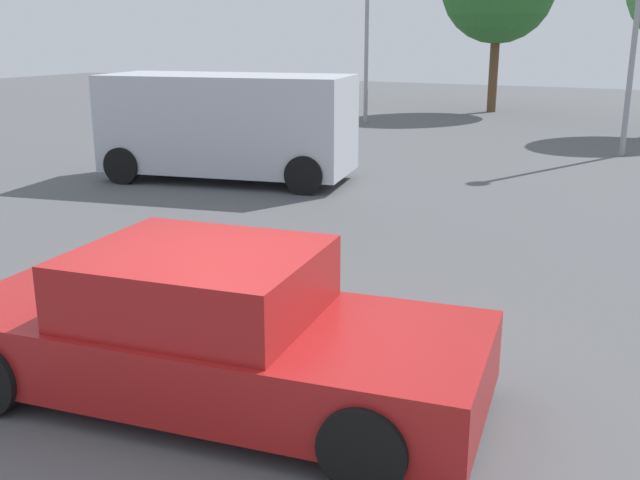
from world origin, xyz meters
name	(u,v)px	position (x,y,z in m)	size (l,w,h in m)	color
ground_plane	(235,401)	(0.00, 0.00, 0.00)	(80.00, 80.00, 0.00)	#515154
sedan_foreground	(209,331)	(-0.24, 0.00, 0.60)	(4.80, 2.42, 1.31)	maroon
van_white	(228,124)	(-5.58, 8.21, 1.19)	(5.45, 3.12, 2.20)	#B2B7C1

